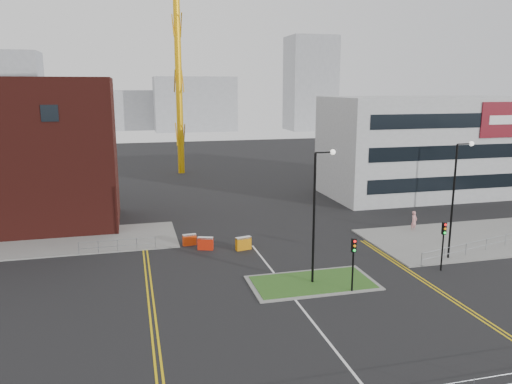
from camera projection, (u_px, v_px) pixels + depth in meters
ground at (330, 344)px, 26.04m from camera, size 200.00×200.00×0.00m
pavement_left at (8, 245)px, 42.06m from camera, size 28.00×8.00×0.12m
pavement_right at (499, 236)px, 44.61m from camera, size 24.00×10.00×0.12m
island_kerb at (312, 283)px, 34.10m from camera, size 8.60×4.60×0.08m
grass_island at (312, 283)px, 34.09m from camera, size 8.00×4.00×0.12m
office_block at (428, 146)px, 61.38m from camera, size 25.00×12.20×12.00m
tower_crane at (215, 0)px, 74.23m from camera, size 52.89×5.60×37.34m
streetlamp_island at (317, 206)px, 33.04m from camera, size 1.46×0.36×9.18m
streetlamp_right_near at (456, 191)px, 37.83m from camera, size 1.46×0.36×9.18m
traffic_light_island at (353, 255)px, 32.14m from camera, size 0.28×0.33×3.65m
traffic_light_right at (444, 237)px, 35.97m from camera, size 0.28×0.33×3.65m
railing_left at (118, 244)px, 40.30m from camera, size 6.05×0.05×1.10m
railing_right at (506, 238)px, 41.73m from camera, size 19.05×5.05×1.10m
centre_line at (317, 327)px, 27.94m from camera, size 0.15×30.00×0.01m
yellow_left_a at (147, 288)px, 33.35m from camera, size 0.12×24.00×0.01m
yellow_left_b at (152, 287)px, 33.42m from camera, size 0.12×24.00×0.01m
yellow_right_a at (426, 284)px, 34.02m from camera, size 0.12×20.00×0.01m
yellow_right_b at (430, 283)px, 34.09m from camera, size 0.12×20.00×0.01m
skyline_a at (5, 95)px, 127.86m from camera, size 18.00×12.00×22.00m
skyline_b at (195, 104)px, 150.03m from camera, size 24.00×12.00×16.00m
skyline_c at (310, 84)px, 152.49m from camera, size 14.00×12.00×28.00m
skyline_d at (133, 110)px, 155.58m from camera, size 30.00×12.00×12.00m
pedestrian at (414, 221)px, 46.15m from camera, size 0.83×0.72×1.93m
barrier_left at (189, 239)px, 42.19m from camera, size 1.18×0.51×0.96m
barrier_mid at (205, 243)px, 41.04m from camera, size 1.33×0.82×1.06m
barrier_right at (243, 243)px, 41.02m from camera, size 1.35×0.69×1.08m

